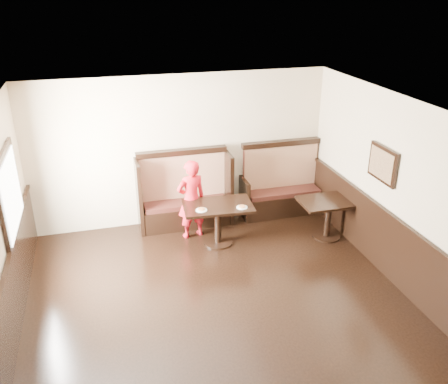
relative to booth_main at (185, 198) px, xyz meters
name	(u,v)px	position (x,y,z in m)	size (l,w,h in m)	color
ground	(234,336)	(0.00, -3.30, -0.53)	(7.00, 7.00, 0.00)	black
room_shell	(206,285)	(-0.30, -3.01, 0.14)	(7.00, 7.00, 7.00)	#C8B291
booth_main	(185,198)	(0.00, 0.00, 0.00)	(1.75, 0.72, 1.45)	black
booth_neighbor	(281,189)	(1.95, 0.00, -0.05)	(1.65, 0.72, 1.45)	black
table_main	(218,214)	(0.41, -0.90, 0.05)	(1.23, 0.83, 0.75)	black
table_neighbor	(329,210)	(2.37, -1.20, 0.02)	(1.05, 0.69, 0.73)	black
child	(191,199)	(0.03, -0.52, 0.20)	(0.53, 0.35, 1.46)	red
pizza_plate_left	(201,210)	(0.09, -1.04, 0.24)	(0.19, 0.19, 0.04)	white
pizza_plate_right	(242,207)	(0.78, -1.12, 0.24)	(0.19, 0.19, 0.03)	white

